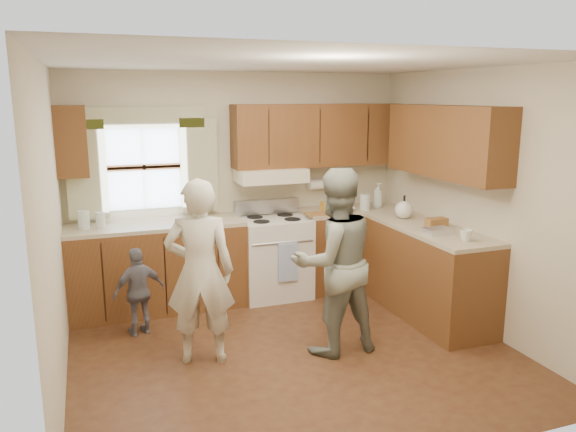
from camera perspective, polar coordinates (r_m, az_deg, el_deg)
name	(u,v)px	position (r m, az deg, el deg)	size (l,w,h in m)	color
room	(293,215)	(4.77, 0.51, 0.14)	(3.80, 3.80, 3.80)	#452315
kitchen_fixtures	(311,228)	(6.06, 2.39, -1.28)	(3.80, 2.25, 2.15)	#41230E
stove	(274,256)	(6.38, -1.48, -4.05)	(0.76, 0.67, 1.07)	silver
woman_left	(200,272)	(4.78, -8.94, -5.65)	(0.58, 0.38, 1.59)	beige
woman_right	(334,262)	(4.92, 4.71, -4.67)	(0.80, 0.62, 1.65)	#294233
child	(139,291)	(5.55, -14.91, -7.40)	(0.50, 0.21, 0.85)	slate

